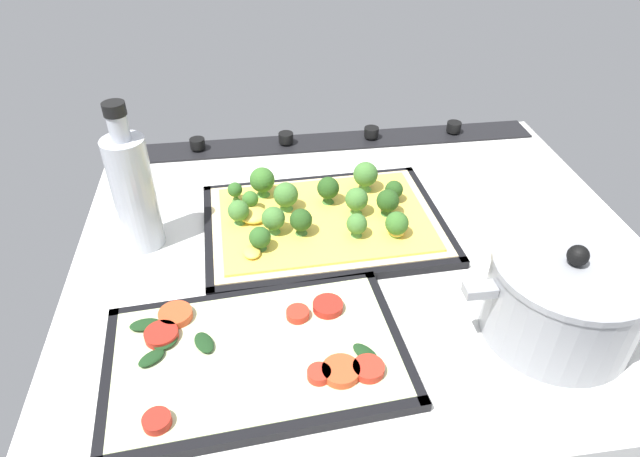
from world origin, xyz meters
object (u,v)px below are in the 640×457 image
at_px(cooking_pot, 563,298).
at_px(baking_tray_back, 257,358).
at_px(baking_tray_front, 324,226).
at_px(broccoli_pizza, 321,214).
at_px(veggie_pizza_back, 256,353).
at_px(oil_bottle, 133,190).

bearing_deg(cooking_pot, baking_tray_back, -0.46).
height_order(baking_tray_front, baking_tray_back, same).
bearing_deg(cooking_pot, broccoli_pizza, -45.21).
relative_size(broccoli_pizza, veggie_pizza_back, 1.04).
bearing_deg(broccoli_pizza, baking_tray_back, 66.03).
height_order(baking_tray_front, oil_bottle, oil_bottle).
bearing_deg(baking_tray_front, cooking_pot, 134.75).
height_order(veggie_pizza_back, oil_bottle, oil_bottle).
height_order(baking_tray_back, oil_bottle, oil_bottle).
relative_size(cooking_pot, oil_bottle, 1.13).
xyz_separation_m(baking_tray_back, veggie_pizza_back, (0.00, -0.00, 0.01)).
bearing_deg(broccoli_pizza, veggie_pizza_back, 65.90).
relative_size(veggie_pizza_back, cooking_pot, 1.33).
xyz_separation_m(broccoli_pizza, oil_bottle, (0.26, 0.00, 0.07)).
distance_m(baking_tray_front, baking_tray_back, 0.27).
bearing_deg(veggie_pizza_back, broccoli_pizza, -114.10).
relative_size(baking_tray_front, baking_tray_back, 1.04).
distance_m(baking_tray_front, cooking_pot, 0.35).
xyz_separation_m(baking_tray_front, veggie_pizza_back, (0.11, 0.24, 0.01)).
relative_size(baking_tray_back, oil_bottle, 1.62).
bearing_deg(oil_bottle, baking_tray_front, 179.95).
distance_m(broccoli_pizza, oil_bottle, 0.27).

